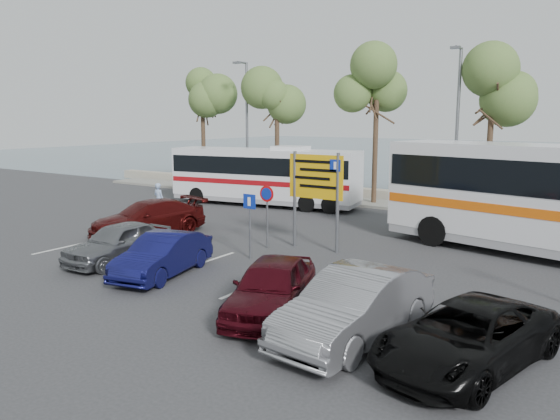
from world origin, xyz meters
The scene contains 22 objects.
ground centered at (0.00, 0.00, 0.00)m, with size 120.00×120.00×0.00m, color #303032.
kerb_strip centered at (0.00, 14.00, 0.07)m, with size 44.00×2.40×0.15m, color gray.
seawall centered at (0.00, 16.00, 0.30)m, with size 48.00×0.80×0.60m, color tan.
sea centered at (0.00, 60.00, 0.01)m, with size 140.00×140.00×0.00m, color #3F5A65.
tree_far_left centered at (-14.00, 14.00, 6.33)m, with size 3.20×3.20×7.60m.
tree_left centered at (-8.00, 14.00, 6.00)m, with size 3.20×3.20×7.20m.
tree_mid centered at (-1.50, 14.00, 6.65)m, with size 3.20×3.20×8.00m.
tree_right centered at (4.50, 14.00, 6.17)m, with size 3.20×3.20×7.40m.
street_lamp_left centered at (-10.00, 13.52, 4.60)m, with size 0.45×1.15×8.01m.
street_lamp_right centered at (3.00, 13.52, 4.60)m, with size 0.45×1.15×8.01m.
direction_sign centered at (1.00, 3.20, 2.43)m, with size 2.20×0.12×3.60m.
sign_no_stop centered at (-0.60, 2.38, 1.58)m, with size 0.60×0.08×2.35m.
sign_parking centered at (-0.20, 0.79, 1.47)m, with size 0.50×0.07×2.25m.
lane_markings centered at (-1.14, -1.00, 0.00)m, with size 12.02×4.20×0.01m, color silver, non-canonical shape.
coach_bus_left centered at (-6.50, 10.50, 1.54)m, with size 10.85×3.87×3.31m.
car_silver_a centered at (-3.60, -2.02, 0.68)m, with size 1.60×3.97×1.35m, color slate.
car_blue centered at (-1.20, -2.33, 0.65)m, with size 1.38×3.95×1.30m, color #10124D.
car_maroon centered at (-6.00, 1.50, 0.72)m, with size 2.01×4.94×1.43m, color #490D0C.
car_red centered at (3.50, -3.25, 0.71)m, with size 1.67×4.14×1.41m, color #3E0811.
suv_black centered at (8.30, -3.50, 0.63)m, with size 2.09×4.52×1.26m, color black.
car_silver_b centered at (5.90, -3.50, 0.77)m, with size 1.63×4.67×1.54m, color gray.
pedestrian_near centered at (-9.00, 5.00, 0.81)m, with size 0.59×0.39×1.63m, color #96B0DB.
Camera 1 is at (10.85, -13.87, 4.83)m, focal length 35.00 mm.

